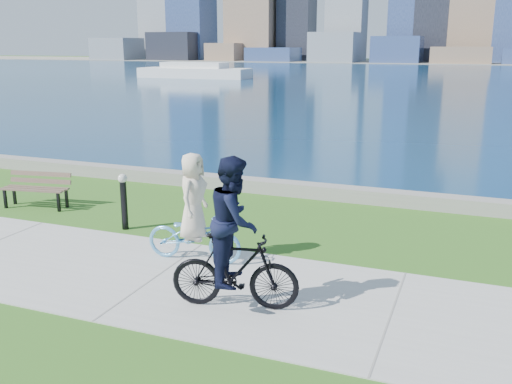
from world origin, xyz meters
TOP-DOWN VIEW (x-y plane):
  - ground at (0.00, 0.00)m, footprint 320.00×320.00m
  - concrete_path at (0.00, 0.00)m, footprint 80.00×3.50m
  - seawall at (0.00, 6.20)m, footprint 90.00×0.50m
  - bay_water at (0.00, 72.00)m, footprint 320.00×131.00m
  - far_shore at (0.00, 130.00)m, footprint 320.00×30.00m
  - ferry_near at (-27.37, 54.39)m, footprint 13.65×3.90m
  - park_bench at (-5.05, 2.82)m, footprint 1.72×0.83m
  - bollard_lamp at (-2.03, 2.10)m, footprint 0.20×0.20m
  - cyclist_woman at (0.26, 0.96)m, footprint 0.78×1.87m
  - cyclist_man at (1.74, -0.57)m, footprint 0.97×2.02m

SIDE VIEW (x-z plane):
  - ground at x=0.00m, z-range 0.00..0.00m
  - bay_water at x=0.00m, z-range 0.00..0.01m
  - concrete_path at x=0.00m, z-range 0.00..0.02m
  - far_shore at x=0.00m, z-range 0.00..0.12m
  - seawall at x=0.00m, z-range 0.00..0.35m
  - park_bench at x=-5.05m, z-range 0.10..0.95m
  - bollard_lamp at x=-2.03m, z-range 0.09..1.32m
  - ferry_near at x=-27.37m, z-range -0.16..1.70m
  - cyclist_woman at x=0.26m, z-range -0.24..1.78m
  - cyclist_man at x=1.74m, z-range -0.17..2.18m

